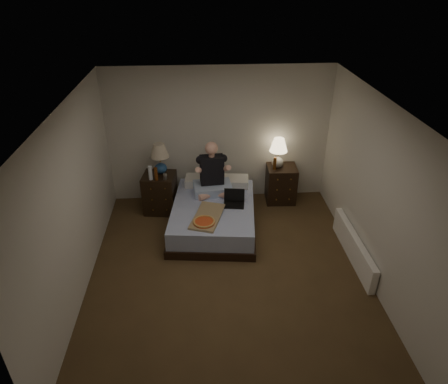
{
  "coord_description": "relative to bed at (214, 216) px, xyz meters",
  "views": [
    {
      "loc": [
        -0.36,
        -4.48,
        3.96
      ],
      "look_at": [
        0.0,
        0.9,
        0.85
      ],
      "focal_mm": 32.0,
      "sensor_mm": 36.0,
      "label": 1
    }
  ],
  "objects": [
    {
      "name": "laptop",
      "position": [
        0.34,
        -0.05,
        0.34
      ],
      "size": [
        0.38,
        0.32,
        0.24
      ],
      "primitive_type": null,
      "rotation": [
        0.0,
        0.0,
        -0.14
      ],
      "color": "black",
      "rests_on": "bed"
    },
    {
      "name": "person",
      "position": [
        0.0,
        0.41,
        0.69
      ],
      "size": [
        0.7,
        0.58,
        0.93
      ],
      "primitive_type": null,
      "rotation": [
        0.0,
        0.0,
        0.09
      ],
      "color": "black",
      "rests_on": "bed"
    },
    {
      "name": "radiator",
      "position": [
        2.09,
        -0.99,
        -0.02
      ],
      "size": [
        0.1,
        1.6,
        0.4
      ],
      "primitive_type": "cube",
      "color": "white",
      "rests_on": "floor"
    },
    {
      "name": "lamp_left",
      "position": [
        -0.89,
        0.68,
        0.78
      ],
      "size": [
        0.35,
        0.35,
        0.56
      ],
      "primitive_type": null,
      "rotation": [
        0.0,
        0.0,
        -0.09
      ],
      "color": "navy",
      "rests_on": "nightstand_left"
    },
    {
      "name": "water_bottle",
      "position": [
        -1.05,
        0.45,
        0.62
      ],
      "size": [
        0.07,
        0.07,
        0.25
      ],
      "primitive_type": "cylinder",
      "color": "silver",
      "rests_on": "nightstand_left"
    },
    {
      "name": "wall_front",
      "position": [
        0.16,
        -3.44,
        1.03
      ],
      "size": [
        4.0,
        0.0,
        2.5
      ],
      "primitive_type": "cube",
      "rotation": [
        -1.57,
        0.0,
        0.0
      ],
      "color": "silver",
      "rests_on": "ground"
    },
    {
      "name": "nightstand_right",
      "position": [
        1.31,
        0.81,
        0.12
      ],
      "size": [
        0.55,
        0.5,
        0.7
      ],
      "primitive_type": "cube",
      "rotation": [
        0.0,
        0.0,
        -0.04
      ],
      "color": "black",
      "rests_on": "floor"
    },
    {
      "name": "wall_right",
      "position": [
        2.16,
        -1.19,
        1.03
      ],
      "size": [
        0.0,
        4.5,
        2.5
      ],
      "primitive_type": "cube",
      "rotation": [
        1.57,
        0.0,
        -1.57
      ],
      "color": "silver",
      "rests_on": "ground"
    },
    {
      "name": "wall_back",
      "position": [
        0.16,
        1.06,
        1.03
      ],
      "size": [
        4.0,
        0.0,
        2.5
      ],
      "primitive_type": "cube",
      "rotation": [
        1.57,
        0.0,
        0.0
      ],
      "color": "silver",
      "rests_on": "ground"
    },
    {
      "name": "nightstand_left",
      "position": [
        -0.94,
        0.6,
        0.14
      ],
      "size": [
        0.62,
        0.57,
        0.72
      ],
      "primitive_type": "cube",
      "rotation": [
        0.0,
        0.0,
        -0.14
      ],
      "color": "black",
      "rests_on": "floor"
    },
    {
      "name": "beer_bottle_left",
      "position": [
        -0.96,
        0.43,
        0.61
      ],
      "size": [
        0.06,
        0.06,
        0.23
      ],
      "primitive_type": "cylinder",
      "color": "#5F2D0D",
      "rests_on": "nightstand_left"
    },
    {
      "name": "ceiling",
      "position": [
        0.16,
        -1.19,
        2.28
      ],
      "size": [
        4.0,
        4.5,
        0.0
      ],
      "primitive_type": "cube",
      "rotation": [
        3.14,
        0.0,
        0.0
      ],
      "color": "white",
      "rests_on": "ground"
    },
    {
      "name": "lamp_right",
      "position": [
        1.21,
        0.83,
        0.75
      ],
      "size": [
        0.37,
        0.37,
        0.56
      ],
      "primitive_type": null,
      "rotation": [
        0.0,
        0.0,
        0.18
      ],
      "color": "#9A9991",
      "rests_on": "nightstand_right"
    },
    {
      "name": "soda_can",
      "position": [
        -0.81,
        0.45,
        0.55
      ],
      "size": [
        0.07,
        0.07,
        0.1
      ],
      "primitive_type": "cylinder",
      "color": "#A2A29D",
      "rests_on": "nightstand_left"
    },
    {
      "name": "floor",
      "position": [
        0.16,
        -1.19,
        -0.22
      ],
      "size": [
        4.0,
        4.5,
        0.0
      ],
      "primitive_type": "cube",
      "color": "brown",
      "rests_on": "ground"
    },
    {
      "name": "beer_bottle_right",
      "position": [
        1.15,
        0.75,
        0.59
      ],
      "size": [
        0.06,
        0.06,
        0.23
      ],
      "primitive_type": "cylinder",
      "color": "#5C2F0D",
      "rests_on": "nightstand_right"
    },
    {
      "name": "pizza_box",
      "position": [
        -0.17,
        -0.58,
        0.26
      ],
      "size": [
        0.61,
        0.85,
        0.08
      ],
      "primitive_type": null,
      "rotation": [
        0.0,
        0.0,
        -0.31
      ],
      "color": "tan",
      "rests_on": "bed"
    },
    {
      "name": "bed",
      "position": [
        0.0,
        0.0,
        0.0
      ],
      "size": [
        1.53,
        1.93,
        0.45
      ],
      "primitive_type": "cube",
      "rotation": [
        0.0,
        0.0,
        -0.11
      ],
      "color": "#5F77BF",
      "rests_on": "floor"
    },
    {
      "name": "wall_left",
      "position": [
        -1.84,
        -1.19,
        1.03
      ],
      "size": [
        0.0,
        4.5,
        2.5
      ],
      "primitive_type": "cube",
      "rotation": [
        1.57,
        0.0,
        1.57
      ],
      "color": "silver",
      "rests_on": "ground"
    }
  ]
}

